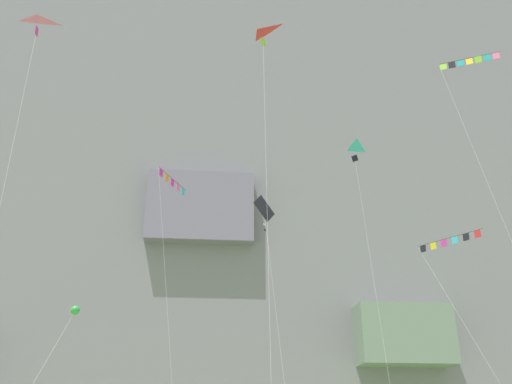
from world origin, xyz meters
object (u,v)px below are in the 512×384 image
kite_windsock_high_right (74,311)px  kite_delta_mid_right (258,43)px  kite_diamond_near_cliff (265,213)px  kite_delta_mid_left (34,31)px  kite_banner_mid_center (172,190)px  kite_delta_far_left (348,162)px  kite_banner_low_right (473,77)px  kite_banner_high_center (452,249)px

kite_windsock_high_right → kite_delta_mid_right: kite_delta_mid_right is taller
kite_delta_mid_right → kite_diamond_near_cliff: bearing=82.3°
kite_delta_mid_left → kite_banner_mid_center: bearing=73.9°
kite_windsock_high_right → kite_delta_far_left: 22.35m
kite_banner_mid_center → kite_banner_low_right: (19.87, -13.49, 2.94)m
kite_windsock_high_right → kite_delta_far_left: (18.69, 1.66, 12.14)m
kite_delta_mid_left → kite_windsock_high_right: bearing=87.3°
kite_diamond_near_cliff → kite_delta_far_left: size_ratio=0.90×
kite_delta_mid_right → kite_delta_far_left: bearing=52.5°
kite_diamond_near_cliff → kite_banner_mid_center: bearing=165.7°
kite_banner_mid_center → kite_delta_mid_left: bearing=-106.1°
kite_diamond_near_cliff → kite_delta_far_left: 7.57m
kite_delta_far_left → kite_banner_high_center: 9.85m
kite_banner_high_center → kite_windsock_high_right: bearing=-177.9°
kite_banner_mid_center → kite_windsock_high_right: bearing=-128.3°
kite_windsock_high_right → kite_banner_high_center: size_ratio=0.65×
kite_banner_low_right → kite_delta_mid_right: bearing=-173.0°
kite_diamond_near_cliff → kite_windsock_high_right: size_ratio=1.97×
kite_diamond_near_cliff → kite_banner_low_right: kite_banner_low_right is taller
kite_windsock_high_right → kite_banner_mid_center: bearing=51.7°
kite_windsock_high_right → kite_diamond_near_cliff: bearing=20.5°
kite_diamond_near_cliff → kite_banner_high_center: (13.02, -3.75, -3.78)m
kite_delta_far_left → kite_delta_mid_right: bearing=-127.5°
kite_banner_high_center → kite_diamond_near_cliff: bearing=163.9°
kite_windsock_high_right → kite_banner_high_center: bearing=2.1°
kite_banner_mid_center → kite_diamond_near_cliff: bearing=-14.3°
kite_banner_high_center → kite_delta_mid_right: size_ratio=0.63×
kite_delta_mid_left → kite_banner_high_center: 30.46m
kite_delta_far_left → kite_banner_high_center: (6.88, -0.73, -7.01)m
kite_delta_far_left → kite_windsock_high_right: bearing=-174.9°
kite_delta_mid_left → kite_banner_low_right: 26.78m
kite_windsock_high_right → kite_banner_mid_center: 14.14m
kite_windsock_high_right → kite_banner_low_right: 29.68m
kite_banner_low_right → kite_delta_mid_right: (-14.31, -1.77, 0.28)m
kite_banner_mid_center → kite_delta_mid_right: bearing=-70.0°
kite_banner_high_center → kite_delta_mid_right: (-14.84, -9.63, 9.48)m
kite_banner_high_center → kite_delta_mid_right: 20.07m
kite_banner_low_right → kite_delta_mid_right: kite_banner_low_right is taller
kite_diamond_near_cliff → kite_delta_far_left: (6.14, -3.02, 3.23)m
kite_delta_mid_right → kite_delta_mid_left: bearing=-156.8°
kite_windsock_high_right → kite_banner_high_center: (25.57, 0.94, 5.13)m
kite_delta_far_left → kite_delta_mid_right: 13.29m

